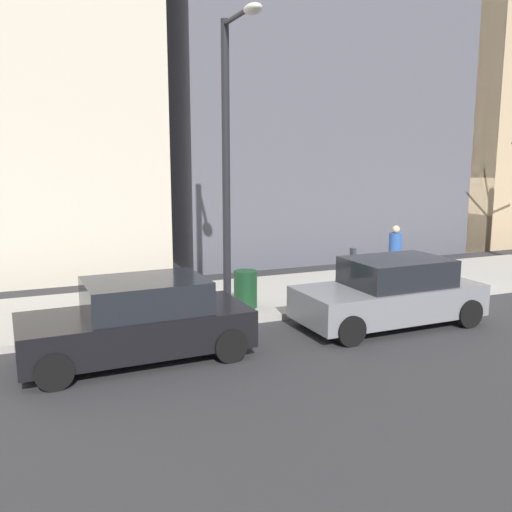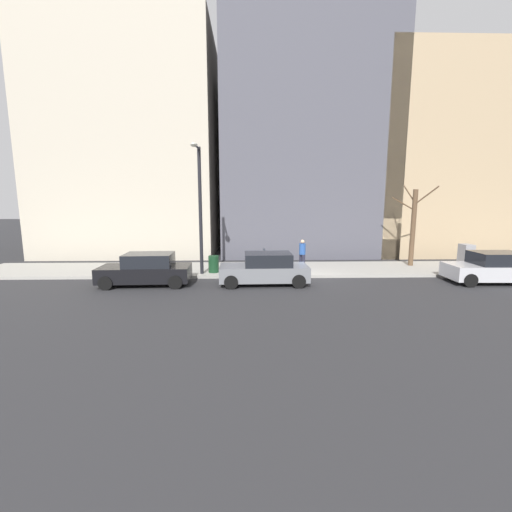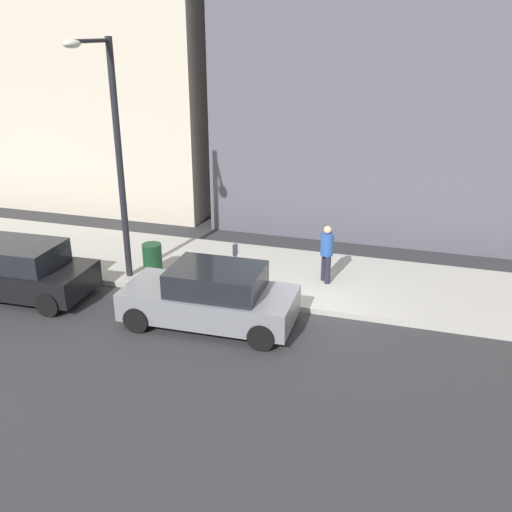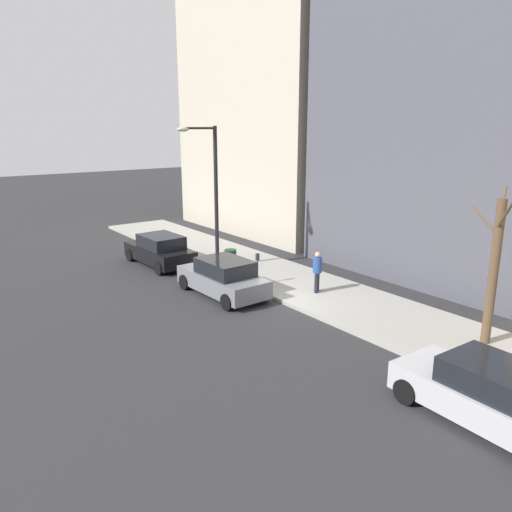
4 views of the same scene
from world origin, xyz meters
name	(u,v)px [view 1 (image 1 of 4)]	position (x,y,z in m)	size (l,w,h in m)	color
ground_plane	(427,303)	(0.00, 0.00, 0.00)	(120.00, 120.00, 0.00)	#2B2B2D
sidewalk	(382,284)	(2.00, 0.00, 0.07)	(4.00, 36.00, 0.15)	#9E9B93
parked_car_grey	(391,293)	(-1.24, 2.05, 0.74)	(2.01, 4.24, 1.52)	slate
parked_car_black	(139,321)	(-1.25, 7.69, 0.74)	(2.05, 4.26, 1.52)	black
parking_meter	(352,269)	(0.45, 2.00, 0.98)	(0.14, 0.10, 1.35)	slate
streetlamp	(230,144)	(0.28, 5.30, 4.02)	(1.97, 0.32, 6.50)	black
trash_bin	(245,289)	(0.90, 4.71, 0.60)	(0.56, 0.56, 0.90)	#14381E
pedestrian_near_meter	(395,251)	(1.77, -0.23, 1.09)	(0.36, 0.36, 1.66)	#1E1E2D
office_tower_left	(483,85)	(11.00, -11.77, 7.14)	(11.00, 11.00, 14.27)	tan
office_block_center	(288,0)	(11.59, -1.41, 10.23)	(12.18, 12.18, 20.46)	#4C4C56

